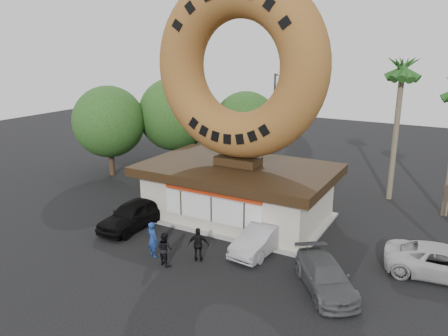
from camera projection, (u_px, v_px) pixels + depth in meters
ground at (182, 257)px, 21.68m from camera, size 90.00×90.00×0.00m
donut_shop at (238, 190)px, 26.22m from camera, size 11.20×7.20×3.80m
giant_donut at (239, 67)px, 24.25m from camera, size 10.37×2.64×10.37m
tree_west at (175, 114)px, 35.79m from camera, size 6.00×6.00×7.65m
tree_mid at (246, 124)px, 35.04m from camera, size 5.20×5.20×6.63m
tree_far at (109, 122)px, 34.17m from camera, size 5.60×5.60×7.14m
palm_near at (402, 73)px, 27.58m from camera, size 2.60×2.60×9.75m
street_lamp at (276, 118)px, 34.74m from camera, size 2.11×0.20×8.00m
person_left at (153, 239)px, 21.53m from camera, size 0.77×0.63×1.83m
person_center at (165, 249)px, 20.74m from camera, size 0.96×0.84×1.66m
person_right at (198, 245)px, 21.10m from camera, size 1.09×0.80×1.71m
car_black at (133, 215)px, 24.99m from camera, size 1.94×4.64×1.57m
car_silver at (261, 238)px, 22.14m from camera, size 1.86×4.33×1.39m
car_grey at (325, 276)px, 18.65m from camera, size 4.04×4.58×1.27m
car_white at (445, 262)px, 19.68m from camera, size 5.40×2.96×1.43m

